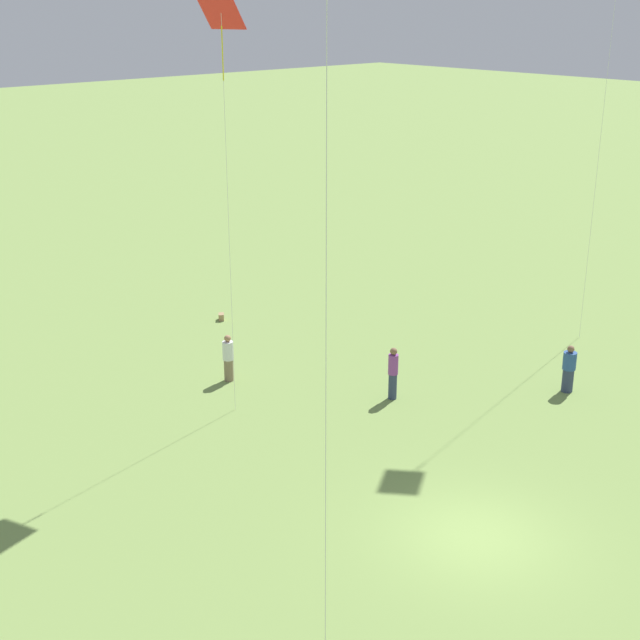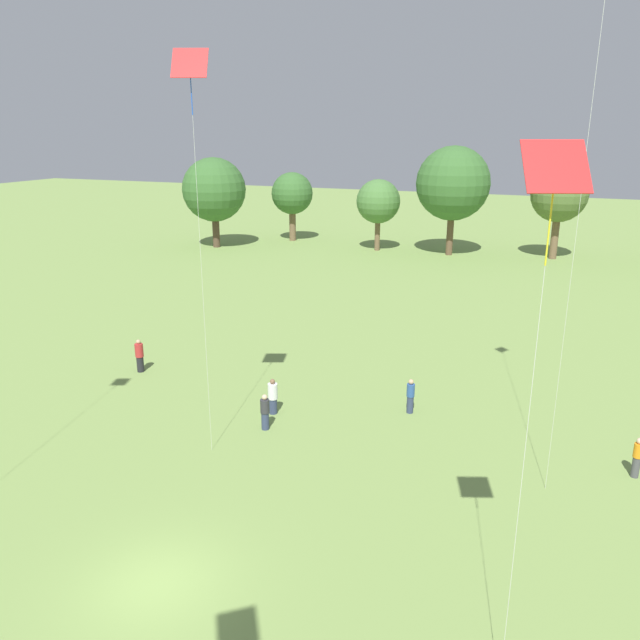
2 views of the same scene
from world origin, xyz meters
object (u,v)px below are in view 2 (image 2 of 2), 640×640
object	(u,v)px
person_5	(273,397)
person_1	(265,412)
person_7	(410,396)
kite_1	(190,76)
kite_4	(554,186)
person_0	(637,457)
person_4	(140,356)

from	to	relation	value
person_5	person_1	bearing A→B (deg)	-53.46
person_7	kite_1	distance (m)	16.74
person_1	person_7	bearing A→B (deg)	143.97
person_5	kite_4	xyz separation A→B (m)	(11.71, -11.67, 11.04)
person_0	person_5	bearing A→B (deg)	91.81
person_0	kite_1	xyz separation A→B (m)	(-16.27, -4.28, 13.80)
person_1	person_4	xyz separation A→B (m)	(-9.52, 3.61, 0.09)
person_0	person_4	xyz separation A→B (m)	(-24.56, 1.87, 0.09)
person_0	kite_4	size ratio (longest dim) A/B	0.13
person_7	kite_1	size ratio (longest dim) A/B	0.11
person_7	kite_4	size ratio (longest dim) A/B	0.13
kite_1	person_1	bearing A→B (deg)	87.59
person_0	person_1	world-z (taller)	person_1
kite_4	person_7	bearing A→B (deg)	136.50
person_1	person_4	world-z (taller)	person_4
person_4	kite_1	size ratio (longest dim) A/B	0.12
person_1	person_7	xyz separation A→B (m)	(5.59, 4.07, 0.02)
kite_4	person_5	bearing A→B (deg)	159.54
person_7	kite_1	xyz separation A→B (m)	(-6.82, -6.60, 13.79)
kite_1	kite_4	bearing A→B (deg)	-7.44
person_0	kite_4	distance (m)	16.61
person_1	person_5	world-z (taller)	person_5
person_1	kite_1	size ratio (longest dim) A/B	0.11
person_4	person_7	world-z (taller)	person_4
person_0	person_5	distance (m)	15.43
person_1	kite_1	world-z (taller)	kite_1
person_5	kite_1	xyz separation A→B (m)	(-0.85, -4.12, 13.78)
person_4	person_7	xyz separation A→B (m)	(15.10, 0.46, -0.07)
person_5	person_7	size ratio (longest dim) A/B	1.03
person_1	kite_4	bearing A→B (deg)	66.22
person_0	person_7	xyz separation A→B (m)	(-9.45, 2.32, 0.01)
kite_1	kite_4	distance (m)	14.91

